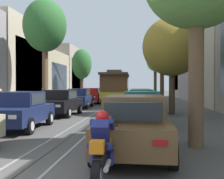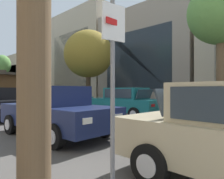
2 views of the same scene
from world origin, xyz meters
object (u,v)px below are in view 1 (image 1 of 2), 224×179
object	(u,v)px
street_tree_kerb_left_mid	(82,65)
pedestrian_on_left_pavement	(0,102)
parked_car_brown_near_right	(135,125)
street_tree_kerb_right_mid	(162,53)
parked_car_black_mid_left	(61,102)
street_tree_kerb_right_fourth	(155,62)
parked_car_beige_fourth_right	(140,98)
street_tree_kerb_right_second	(172,47)
cable_car_trolley	(116,87)
parked_car_navy_second_left	(21,110)
parked_car_teal_second_right	(142,108)
parked_car_navy_fourth_left	(79,98)
motorcycle_with_rider	(102,149)
pedestrian_on_right_pavement	(43,95)
parked_car_red_fifth_left	(92,96)
parked_car_silver_far_left	(106,93)
street_tree_kerb_left_second	(45,26)
parked_car_white_sixth_left	(102,94)
parked_car_teal_mid_right	(141,101)

from	to	relation	value
street_tree_kerb_left_mid	pedestrian_on_left_pavement	size ratio (longest dim) A/B	3.78
parked_car_brown_near_right	street_tree_kerb_right_mid	bearing A→B (deg)	84.00
parked_car_black_mid_left	street_tree_kerb_right_fourth	distance (m)	22.54
parked_car_beige_fourth_right	street_tree_kerb_right_second	size ratio (longest dim) A/B	0.71
parked_car_beige_fourth_right	cable_car_trolley	distance (m)	5.47
parked_car_navy_second_left	parked_car_teal_second_right	world-z (taller)	same
parked_car_teal_second_right	street_tree_kerb_right_mid	xyz separation A→B (m)	(1.98, 14.97, 4.22)
parked_car_black_mid_left	parked_car_teal_second_right	world-z (taller)	same
parked_car_black_mid_left	pedestrian_on_left_pavement	xyz separation A→B (m)	(-3.01, -1.74, 0.14)
parked_car_brown_near_right	street_tree_kerb_left_mid	world-z (taller)	street_tree_kerb_left_mid
parked_car_navy_fourth_left	parked_car_brown_near_right	bearing A→B (deg)	-72.47
parked_car_navy_second_left	motorcycle_with_rider	size ratio (longest dim) A/B	2.22
parked_car_teal_second_right	street_tree_kerb_right_second	bearing A→B (deg)	70.70
cable_car_trolley	motorcycle_with_rider	distance (m)	23.54
street_tree_kerb_right_second	parked_car_black_mid_left	bearing A→B (deg)	-167.41
street_tree_kerb_left_mid	street_tree_kerb_right_mid	bearing A→B (deg)	-33.62
street_tree_kerb_right_mid	pedestrian_on_right_pavement	distance (m)	12.12
parked_car_red_fifth_left	street_tree_kerb_right_fourth	bearing A→B (deg)	52.78
parked_car_silver_far_left	street_tree_kerb_left_mid	bearing A→B (deg)	-106.60
street_tree_kerb_right_second	street_tree_kerb_right_fourth	bearing A→B (deg)	90.37
parked_car_black_mid_left	pedestrian_on_right_pavement	world-z (taller)	pedestrian_on_right_pavement
parked_car_teal_second_right	pedestrian_on_left_pavement	world-z (taller)	pedestrian_on_left_pavement
parked_car_red_fifth_left	street_tree_kerb_left_second	distance (m)	10.13
parked_car_navy_fourth_left	parked_car_brown_near_right	size ratio (longest dim) A/B	1.00
parked_car_black_mid_left	cable_car_trolley	distance (m)	11.87
parked_car_navy_second_left	parked_car_silver_far_left	size ratio (longest dim) A/B	1.00
street_tree_kerb_left_second	street_tree_kerb_right_fourth	distance (m)	19.61
parked_car_brown_near_right	parked_car_beige_fourth_right	bearing A→B (deg)	89.87
parked_car_navy_second_left	parked_car_beige_fourth_right	distance (m)	13.24
parked_car_red_fifth_left	street_tree_kerb_left_mid	size ratio (longest dim) A/B	0.70
parked_car_black_mid_left	parked_car_beige_fourth_right	bearing A→B (deg)	54.57
parked_car_silver_far_left	parked_car_beige_fourth_right	world-z (taller)	same
parked_car_teal_second_right	parked_car_black_mid_left	bearing A→B (deg)	141.09
parked_car_navy_second_left	motorcycle_with_rider	world-z (taller)	parked_car_navy_second_left
parked_car_silver_far_left	pedestrian_on_right_pavement	bearing A→B (deg)	-105.90
street_tree_kerb_left_second	street_tree_kerb_left_mid	xyz separation A→B (m)	(0.03, 13.33, -1.89)
street_tree_kerb_right_mid	motorcycle_with_rider	size ratio (longest dim) A/B	3.65
parked_car_silver_far_left	pedestrian_on_right_pavement	size ratio (longest dim) A/B	2.71
parked_car_white_sixth_left	street_tree_kerb_left_second	distance (m)	15.81
parked_car_white_sixth_left	parked_car_teal_mid_right	bearing A→B (deg)	-73.55
parked_car_teal_second_right	parked_car_teal_mid_right	xyz separation A→B (m)	(-0.04, 5.78, 0.00)
street_tree_kerb_right_second	motorcycle_with_rider	bearing A→B (deg)	-101.44
parked_car_brown_near_right	street_tree_kerb_left_second	world-z (taller)	street_tree_kerb_left_second
parked_car_navy_fourth_left	motorcycle_with_rider	distance (m)	18.53
street_tree_kerb_left_second	parked_car_white_sixth_left	bearing A→B (deg)	81.20
parked_car_navy_second_left	parked_car_teal_second_right	xyz separation A→B (m)	(5.12, 1.50, 0.00)
cable_car_trolley	parked_car_teal_second_right	bearing A→B (deg)	-80.66
pedestrian_on_left_pavement	parked_car_teal_mid_right	bearing A→B (deg)	23.97
street_tree_kerb_left_second	street_tree_kerb_right_fourth	bearing A→B (deg)	62.52
cable_car_trolley	pedestrian_on_left_pavement	bearing A→B (deg)	-112.03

